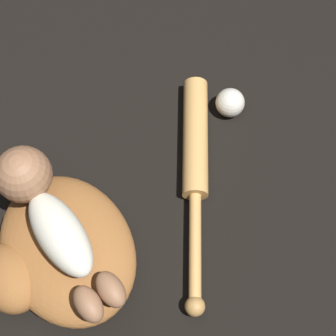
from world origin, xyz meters
name	(u,v)px	position (x,y,z in m)	size (l,w,h in m)	color
ground_plane	(80,232)	(0.00, 0.00, 0.00)	(6.00, 6.00, 0.00)	black
baseball_glove	(58,253)	(-0.02, 0.07, 0.05)	(0.42, 0.39, 0.09)	#935B2D
baby_figure	(47,212)	(0.03, 0.04, 0.14)	(0.40, 0.19, 0.12)	silver
baseball_bat	(195,159)	(-0.08, -0.30, 0.03)	(0.41, 0.46, 0.06)	tan
baseball	(230,103)	(-0.04, -0.47, 0.04)	(0.07, 0.07, 0.07)	silver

